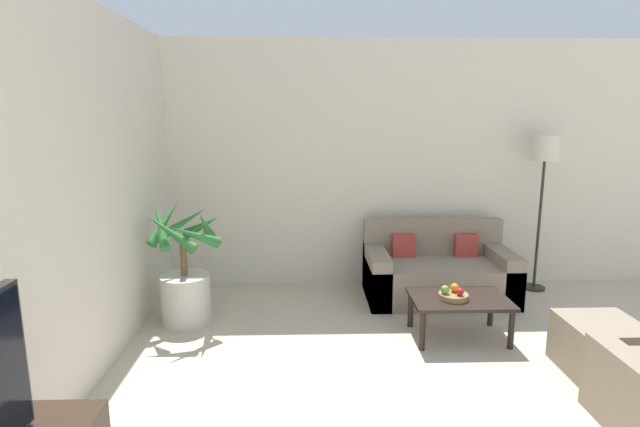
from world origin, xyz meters
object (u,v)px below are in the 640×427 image
(potted_palm, at_px, (185,279))
(floor_lamp, at_px, (545,161))
(apple_red, at_px, (460,292))
(sofa_loveseat, at_px, (437,273))
(coffee_table, at_px, (459,303))
(orange_fruit, at_px, (455,288))
(apple_green, at_px, (445,290))
(fruit_bowl, at_px, (453,296))
(ottoman, at_px, (600,347))

(potted_palm, xyz_separation_m, floor_lamp, (3.64, 0.79, 1.00))
(potted_palm, height_order, apple_red, potted_palm)
(sofa_loveseat, relative_size, floor_lamp, 0.89)
(coffee_table, relative_size, apple_red, 12.89)
(orange_fruit, bearing_deg, apple_green, -155.44)
(fruit_bowl, bearing_deg, potted_palm, 169.82)
(potted_palm, xyz_separation_m, orange_fruit, (2.39, -0.38, 0.02))
(sofa_loveseat, relative_size, ottoman, 2.77)
(sofa_loveseat, height_order, ottoman, sofa_loveseat)
(fruit_bowl, distance_m, apple_green, 0.09)
(floor_lamp, relative_size, coffee_table, 2.04)
(coffee_table, bearing_deg, potted_palm, 170.60)
(apple_green, bearing_deg, coffee_table, 9.87)
(floor_lamp, distance_m, orange_fruit, 1.97)
(coffee_table, height_order, orange_fruit, orange_fruit)
(apple_green, bearing_deg, apple_red, -22.87)
(potted_palm, distance_m, apple_green, 2.33)
(potted_palm, height_order, orange_fruit, potted_palm)
(sofa_loveseat, xyz_separation_m, apple_green, (-0.20, -0.99, 0.18))
(fruit_bowl, bearing_deg, ottoman, -32.26)
(potted_palm, bearing_deg, sofa_loveseat, 12.72)
(fruit_bowl, relative_size, apple_red, 3.87)
(floor_lamp, distance_m, coffee_table, 2.03)
(potted_palm, bearing_deg, orange_fruit, -9.11)
(apple_red, bearing_deg, sofa_loveseat, 85.08)
(apple_green, height_order, ottoman, apple_green)
(orange_fruit, bearing_deg, apple_red, -78.44)
(sofa_loveseat, distance_m, fruit_bowl, 1.00)
(fruit_bowl, bearing_deg, coffee_table, 20.08)
(floor_lamp, relative_size, fruit_bowl, 6.81)
(coffee_table, distance_m, orange_fruit, 0.14)
(floor_lamp, distance_m, fruit_bowl, 2.04)
(sofa_loveseat, bearing_deg, orange_fruit, -96.51)
(sofa_loveseat, bearing_deg, ottoman, -62.82)
(orange_fruit, bearing_deg, fruit_bowl, -115.95)
(fruit_bowl, bearing_deg, floor_lamp, 43.50)
(potted_palm, relative_size, orange_fruit, 15.48)
(apple_green, bearing_deg, potted_palm, 169.48)
(sofa_loveseat, xyz_separation_m, orange_fruit, (-0.11, -0.95, 0.18))
(ottoman, bearing_deg, floor_lamp, 79.49)
(floor_lamp, xyz_separation_m, fruit_bowl, (-1.28, -1.21, -1.04))
(fruit_bowl, bearing_deg, apple_green, -179.41)
(floor_lamp, xyz_separation_m, ottoman, (-0.33, -1.81, -1.22))
(apple_red, bearing_deg, coffee_table, 71.57)
(potted_palm, xyz_separation_m, ottoman, (3.31, -1.02, -0.22))
(potted_palm, xyz_separation_m, apple_green, (2.29, -0.43, 0.02))
(fruit_bowl, bearing_deg, sofa_loveseat, 82.59)
(apple_red, bearing_deg, apple_green, 157.13)
(potted_palm, relative_size, fruit_bowl, 4.67)
(fruit_bowl, height_order, apple_red, apple_red)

